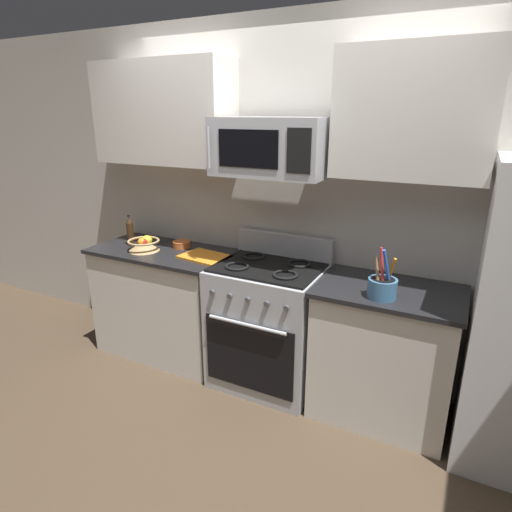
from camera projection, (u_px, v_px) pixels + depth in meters
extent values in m
plane|color=#473828|center=(226.00, 429.00, 2.80)|extent=(16.00, 16.00, 0.00)
cube|color=beige|center=(290.00, 204.00, 3.23)|extent=(8.00, 0.10, 2.60)
cube|color=silver|center=(165.00, 303.00, 3.60)|extent=(1.09, 0.56, 0.88)
cube|color=black|center=(161.00, 251.00, 3.45)|extent=(1.13, 0.60, 0.03)
cube|color=#B2B5BA|center=(268.00, 326.00, 3.18)|extent=(0.76, 0.60, 0.91)
cube|color=black|center=(249.00, 357.00, 2.95)|extent=(0.67, 0.01, 0.51)
cylinder|color=#B2B5BA|center=(247.00, 325.00, 2.85)|extent=(0.57, 0.02, 0.02)
cube|color=black|center=(268.00, 267.00, 3.03)|extent=(0.73, 0.54, 0.02)
cube|color=#B2B5BA|center=(284.00, 246.00, 3.24)|extent=(0.76, 0.06, 0.18)
torus|color=black|center=(237.00, 266.00, 3.00)|extent=(0.17, 0.17, 0.02)
torus|color=black|center=(285.00, 275.00, 2.84)|extent=(0.17, 0.17, 0.02)
torus|color=black|center=(254.00, 256.00, 3.21)|extent=(0.17, 0.17, 0.02)
torus|color=black|center=(299.00, 263.00, 3.06)|extent=(0.17, 0.17, 0.02)
cylinder|color=#4C4C51|center=(212.00, 292.00, 2.93)|extent=(0.04, 0.02, 0.04)
cylinder|color=#4C4C51|center=(230.00, 296.00, 2.87)|extent=(0.04, 0.02, 0.04)
cylinder|color=#4C4C51|center=(248.00, 300.00, 2.81)|extent=(0.04, 0.02, 0.04)
cylinder|color=#4C4C51|center=(267.00, 304.00, 2.75)|extent=(0.04, 0.02, 0.04)
cylinder|color=#4C4C51|center=(286.00, 308.00, 2.69)|extent=(0.04, 0.02, 0.04)
cube|color=silver|center=(383.00, 355.00, 2.82)|extent=(0.85, 0.56, 0.88)
cube|color=black|center=(390.00, 291.00, 2.68)|extent=(0.89, 0.60, 0.03)
cube|color=#B2B5BA|center=(272.00, 147.00, 2.80)|extent=(0.75, 0.40, 0.37)
cube|color=black|center=(248.00, 149.00, 2.66)|extent=(0.41, 0.01, 0.23)
cube|color=black|center=(299.00, 151.00, 2.51)|extent=(0.15, 0.01, 0.26)
cylinder|color=#B2B5BA|center=(208.00, 148.00, 2.75)|extent=(0.02, 0.02, 0.26)
cube|color=silver|center=(164.00, 113.00, 3.25)|extent=(1.12, 0.34, 0.74)
cube|color=silver|center=(414.00, 114.00, 2.47)|extent=(0.88, 0.34, 0.74)
cylinder|color=teal|center=(382.00, 288.00, 2.54)|extent=(0.17, 0.17, 0.12)
cylinder|color=black|center=(382.00, 287.00, 2.53)|extent=(0.14, 0.14, 0.10)
cylinder|color=red|center=(382.00, 272.00, 2.49)|extent=(0.05, 0.03, 0.29)
cylinder|color=orange|center=(390.00, 275.00, 2.53)|extent=(0.07, 0.06, 0.23)
cylinder|color=olive|center=(378.00, 276.00, 2.51)|extent=(0.06, 0.07, 0.22)
cylinder|color=blue|center=(387.00, 272.00, 2.48)|extent=(0.07, 0.09, 0.29)
cone|color=tan|center=(144.00, 246.00, 3.41)|extent=(0.24, 0.24, 0.08)
torus|color=tan|center=(143.00, 241.00, 3.40)|extent=(0.25, 0.25, 0.02)
sphere|color=red|center=(143.00, 242.00, 3.39)|extent=(0.07, 0.07, 0.07)
sphere|color=orange|center=(142.00, 242.00, 3.40)|extent=(0.07, 0.07, 0.07)
sphere|color=yellow|center=(147.00, 240.00, 3.44)|extent=(0.08, 0.08, 0.08)
cube|color=orange|center=(205.00, 257.00, 3.25)|extent=(0.40, 0.31, 0.02)
cylinder|color=#382314|center=(130.00, 234.00, 3.54)|extent=(0.06, 0.06, 0.19)
cone|color=#382314|center=(129.00, 220.00, 3.50)|extent=(0.05, 0.05, 0.05)
cylinder|color=black|center=(129.00, 216.00, 3.49)|extent=(0.02, 0.02, 0.01)
cylinder|color=#D1662D|center=(182.00, 244.00, 3.50)|extent=(0.14, 0.14, 0.05)
torus|color=#D1662D|center=(181.00, 242.00, 3.49)|extent=(0.14, 0.14, 0.01)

